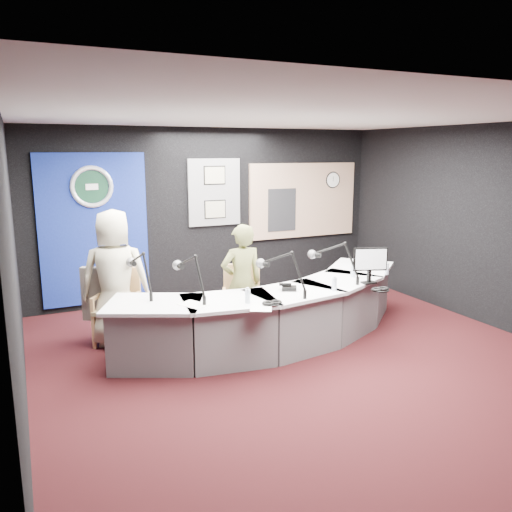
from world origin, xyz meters
name	(u,v)px	position (x,y,z in m)	size (l,w,h in m)	color
ground	(299,356)	(0.00, 0.00, 0.00)	(6.00, 6.00, 0.00)	black
ceiling	(303,116)	(0.00, 0.00, 2.80)	(6.00, 6.00, 0.02)	silver
wall_back	(211,213)	(0.00, 3.00, 1.40)	(6.00, 0.02, 2.80)	black
wall_left	(14,266)	(-3.00, 0.00, 1.40)	(0.02, 6.00, 2.80)	black
wall_right	(488,226)	(3.00, 0.00, 1.40)	(0.02, 6.00, 2.80)	black
broadcast_desk	(275,314)	(-0.05, 0.55, 0.38)	(4.50, 1.90, 0.75)	silver
backdrop_panel	(94,230)	(-1.90, 2.97, 1.25)	(1.60, 0.05, 2.30)	navy
agency_seal	(92,187)	(-1.90, 2.93, 1.90)	(0.63, 0.63, 0.07)	silver
seal_center	(92,187)	(-1.90, 2.94, 1.90)	(0.48, 0.48, 0.01)	#0D301E
pinboard	(214,192)	(0.05, 2.97, 1.75)	(0.90, 0.04, 1.10)	slate
framed_photo_upper	(215,175)	(0.05, 2.94, 2.03)	(0.34, 0.02, 0.27)	gray
framed_photo_lower	(215,209)	(0.05, 2.94, 1.47)	(0.34, 0.02, 0.27)	gray
booth_window_frame	(303,200)	(1.75, 2.97, 1.55)	(2.12, 0.06, 1.32)	tan
booth_glow	(304,200)	(1.75, 2.96, 1.55)	(2.00, 0.02, 1.20)	beige
equipment_rack	(282,210)	(1.30, 2.94, 1.40)	(0.55, 0.02, 0.75)	black
wall_clock	(333,180)	(2.35, 2.94, 1.90)	(0.28, 0.28, 0.01)	white
armchair_left	(117,310)	(-1.89, 1.34, 0.45)	(0.51, 0.51, 0.91)	tan
armchair_right	(242,301)	(-0.39, 0.82, 0.51)	(0.58, 0.58, 1.03)	tan
draped_jacket	(101,294)	(-2.05, 1.55, 0.62)	(0.50, 0.10, 0.70)	#6B645A
person_man	(115,278)	(-1.89, 1.34, 0.87)	(0.85, 0.55, 1.73)	beige
person_woman	(242,283)	(-0.39, 0.82, 0.76)	(0.56, 0.36, 1.52)	brown
computer_monitor	(370,259)	(1.10, 0.14, 1.07)	(0.42, 0.02, 0.29)	black
desk_phone	(289,288)	(0.01, 0.28, 0.78)	(0.18, 0.14, 0.04)	black
headphones_near	(380,289)	(1.01, -0.20, 0.77)	(0.24, 0.24, 0.04)	black
headphones_far	(272,303)	(-0.45, -0.16, 0.77)	(0.20, 0.20, 0.03)	black
paper_stack	(193,304)	(-1.25, 0.20, 0.75)	(0.22, 0.32, 0.00)	white
notepad	(261,307)	(-0.60, -0.20, 0.75)	(0.23, 0.33, 0.00)	white
boom_mic_a	(140,270)	(-1.68, 0.85, 1.05)	(0.21, 0.73, 0.60)	black
boom_mic_b	(190,273)	(-1.20, 0.44, 1.05)	(0.24, 0.73, 0.60)	black
boom_mic_c	(282,270)	(-0.16, 0.15, 1.05)	(0.43, 0.65, 0.60)	black
boom_mic_d	(335,259)	(0.73, 0.39, 1.05)	(0.51, 0.60, 0.60)	black
water_bottles	(323,280)	(0.47, 0.26, 0.84)	(2.35, 0.56, 0.18)	silver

